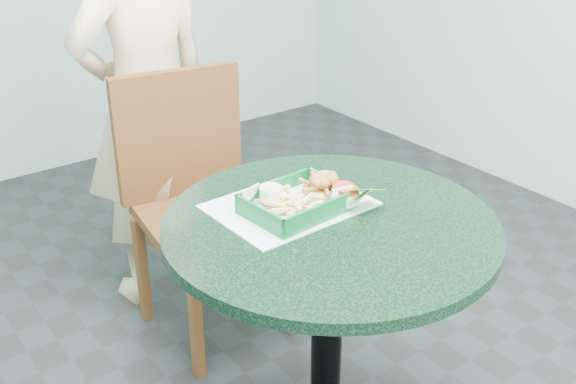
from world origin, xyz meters
TOP-DOWN VIEW (x-y plane):
  - cafe_table at (0.00, 0.00)m, footprint 0.83×0.83m
  - dining_chair at (0.07, 0.79)m, footprint 0.46×0.46m
  - diner_person at (0.04, 1.07)m, footprint 0.62×0.45m
  - placemat at (-0.03, 0.12)m, footprint 0.39×0.30m
  - food_basket at (-0.04, 0.09)m, footprint 0.25×0.18m
  - crab_sandwich at (0.06, 0.08)m, footprint 0.11×0.11m
  - fries_pile at (-0.06, 0.09)m, footprint 0.12×0.13m
  - sauce_ramekin at (-0.08, 0.13)m, footprint 0.06×0.06m
  - garnish_cup at (0.08, 0.01)m, footprint 0.11×0.10m

SIDE VIEW (x-z plane):
  - dining_chair at x=0.07m, z-range 0.07..1.00m
  - cafe_table at x=0.00m, z-range 0.21..0.96m
  - placemat at x=-0.03m, z-range 0.75..0.75m
  - food_basket at x=-0.04m, z-range 0.74..0.79m
  - fries_pile at x=-0.06m, z-range 0.77..0.81m
  - garnish_cup at x=0.08m, z-range 0.77..0.81m
  - crab_sandwich at x=0.06m, z-range 0.76..0.84m
  - sauce_ramekin at x=-0.08m, z-range 0.78..0.82m
  - diner_person at x=0.04m, z-range 0.00..1.61m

